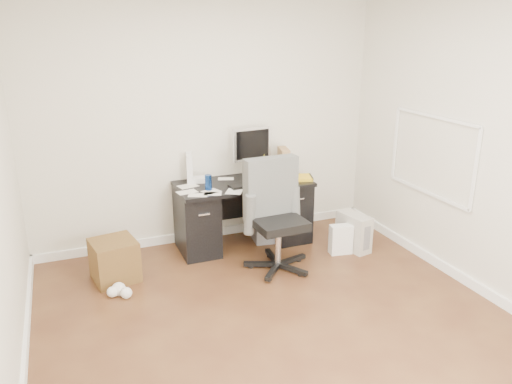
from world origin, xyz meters
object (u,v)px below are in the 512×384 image
at_px(desk, 243,211).
at_px(office_chair, 278,217).
at_px(lcd_monitor, 252,152).
at_px(pc_tower, 354,232).
at_px(keyboard, 250,184).
at_px(wicker_basket, 115,260).

relative_size(desk, office_chair, 1.30).
relative_size(lcd_monitor, office_chair, 0.51).
xyz_separation_m(lcd_monitor, pc_tower, (0.94, -0.76, -0.84)).
bearing_deg(keyboard, pc_tower, -28.24).
distance_m(desk, lcd_monitor, 0.69).
distance_m(keyboard, office_chair, 0.61).
height_order(lcd_monitor, office_chair, lcd_monitor).
relative_size(keyboard, office_chair, 0.42).
xyz_separation_m(pc_tower, wicker_basket, (-2.60, 0.26, -0.00)).
bearing_deg(keyboard, desk, 97.18).
height_order(lcd_monitor, keyboard, lcd_monitor).
bearing_deg(keyboard, wicker_basket, -178.13).
bearing_deg(keyboard, lcd_monitor, 60.73).
bearing_deg(office_chair, lcd_monitor, 83.66).
height_order(office_chair, wicker_basket, office_chair).
bearing_deg(lcd_monitor, pc_tower, -45.45).
bearing_deg(pc_tower, keyboard, 146.00).
height_order(lcd_monitor, pc_tower, lcd_monitor).
xyz_separation_m(office_chair, wicker_basket, (-1.61, 0.38, -0.37)).
distance_m(office_chair, wicker_basket, 1.69).
distance_m(desk, wicker_basket, 1.54).
bearing_deg(wicker_basket, office_chair, -13.37).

